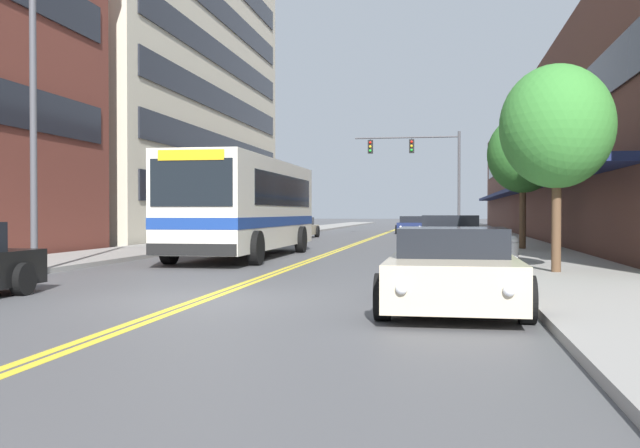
# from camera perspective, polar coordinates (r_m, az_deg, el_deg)

# --- Properties ---
(ground_plane) EXTENTS (240.00, 240.00, 0.00)m
(ground_plane) POSITION_cam_1_polar(r_m,az_deg,el_deg) (49.10, 4.96, -0.85)
(ground_plane) COLOR #4C4C4F
(sidewalk_left) EXTENTS (3.37, 106.00, 0.14)m
(sidewalk_left) POSITION_cam_1_polar(r_m,az_deg,el_deg) (50.22, -3.24, -0.73)
(sidewalk_left) COLOR gray
(sidewalk_left) RESTS_ON ground_plane
(sidewalk_right) EXTENTS (3.37, 106.00, 0.14)m
(sidewalk_right) POSITION_cam_1_polar(r_m,az_deg,el_deg) (49.02, 13.36, -0.79)
(sidewalk_right) COLOR gray
(sidewalk_right) RESTS_ON ground_plane
(centre_line) EXTENTS (0.34, 106.00, 0.01)m
(centre_line) POSITION_cam_1_polar(r_m,az_deg,el_deg) (49.10, 4.96, -0.84)
(centre_line) COLOR yellow
(centre_line) RESTS_ON ground_plane
(office_tower_left) EXTENTS (12.08, 27.18, 24.76)m
(office_tower_left) POSITION_cam_1_polar(r_m,az_deg,el_deg) (47.55, -14.82, 14.10)
(office_tower_left) COLOR beige
(office_tower_left) RESTS_ON ground_plane
(storefront_row_right) EXTENTS (9.10, 68.00, 9.36)m
(storefront_row_right) POSITION_cam_1_polar(r_m,az_deg,el_deg) (49.81, 20.21, 4.50)
(storefront_row_right) COLOR brown
(storefront_row_right) RESTS_ON ground_plane
(city_bus) EXTENTS (2.91, 10.83, 3.26)m
(city_bus) POSITION_cam_1_polar(r_m,az_deg,el_deg) (24.48, -5.86, 1.66)
(city_bus) COLOR silver
(city_bus) RESTS_ON ground_plane
(car_beige_parked_left_near) EXTENTS (2.04, 4.55, 1.23)m
(car_beige_parked_left_near) POSITION_cam_1_polar(r_m,az_deg,el_deg) (42.40, -1.76, -0.34)
(car_beige_parked_left_near) COLOR #BCAD89
(car_beige_parked_left_near) RESTS_ON ground_plane
(car_silver_parked_left_far) EXTENTS (1.97, 4.73, 1.30)m
(car_silver_parked_left_far) POSITION_cam_1_polar(r_m,az_deg,el_deg) (35.74, -3.83, -0.56)
(car_silver_parked_left_far) COLOR #B7B7BC
(car_silver_parked_left_far) RESTS_ON ground_plane
(car_champagne_parked_right_foreground) EXTENTS (2.19, 4.38, 1.28)m
(car_champagne_parked_right_foreground) POSITION_cam_1_polar(r_m,az_deg,el_deg) (11.43, 10.55, -3.69)
(car_champagne_parked_right_foreground) COLOR beige
(car_champagne_parked_right_foreground) RESTS_ON ground_plane
(car_charcoal_parked_right_mid) EXTENTS (2.10, 4.89, 1.36)m
(car_charcoal_parked_right_mid) POSITION_cam_1_polar(r_m,az_deg,el_deg) (31.66, 10.00, -0.69)
(car_charcoal_parked_right_mid) COLOR #232328
(car_charcoal_parked_right_mid) RESTS_ON ground_plane
(car_dark_grey_parked_right_far) EXTENTS (2.13, 4.19, 1.44)m
(car_dark_grey_parked_right_far) POSITION_cam_1_polar(r_m,az_deg,el_deg) (21.26, 10.36, -1.39)
(car_dark_grey_parked_right_far) COLOR #38383D
(car_dark_grey_parked_right_far) RESTS_ON ground_plane
(car_red_parked_right_end) EXTENTS (2.17, 4.58, 1.26)m
(car_red_parked_right_end) POSITION_cam_1_polar(r_m,az_deg,el_deg) (51.49, 10.09, -0.11)
(car_red_parked_right_end) COLOR maroon
(car_red_parked_right_end) RESTS_ON ground_plane
(car_navy_moving_lead) EXTENTS (2.14, 4.47, 1.25)m
(car_navy_moving_lead) POSITION_cam_1_polar(r_m,az_deg,el_deg) (51.91, 7.33, -0.10)
(car_navy_moving_lead) COLOR #19234C
(car_navy_moving_lead) RESTS_ON ground_plane
(traffic_signal_mast) EXTENTS (7.12, 0.38, 6.97)m
(traffic_signal_mast) POSITION_cam_1_polar(r_m,az_deg,el_deg) (48.87, 8.28, 5.00)
(traffic_signal_mast) COLOR #47474C
(traffic_signal_mast) RESTS_ON ground_plane
(street_lamp_left_near) EXTENTS (2.72, 0.28, 9.16)m
(street_lamp_left_near) POSITION_cam_1_polar(r_m,az_deg,el_deg) (18.19, -21.03, 13.20)
(street_lamp_left_near) COLOR #47474C
(street_lamp_left_near) RESTS_ON ground_plane
(street_tree_right_near) EXTENTS (2.63, 2.63, 4.84)m
(street_tree_right_near) POSITION_cam_1_polar(r_m,az_deg,el_deg) (17.62, 18.42, 7.38)
(street_tree_right_near) COLOR brown
(street_tree_right_near) RESTS_ON sidewalk_right
(street_tree_right_mid) EXTENTS (2.71, 2.71, 5.12)m
(street_tree_right_mid) POSITION_cam_1_polar(r_m,az_deg,el_deg) (28.58, 15.92, 5.36)
(street_tree_right_mid) COLOR brown
(street_tree_right_mid) RESTS_ON sidewalk_right
(fire_hydrant) EXTENTS (0.35, 0.27, 0.78)m
(fire_hydrant) POSITION_cam_1_polar(r_m,az_deg,el_deg) (19.26, 15.19, -2.08)
(fire_hydrant) COLOR #B7B7BC
(fire_hydrant) RESTS_ON sidewalk_right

